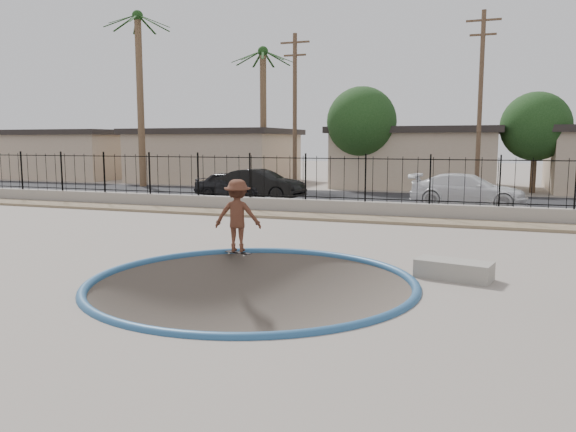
% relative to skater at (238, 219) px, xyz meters
% --- Properties ---
extents(ground, '(120.00, 120.00, 2.20)m').
position_rel_skater_xyz_m(ground, '(1.53, 10.40, -2.05)').
color(ground, gray).
rests_on(ground, ground).
extents(bowl_pit, '(6.84, 6.84, 1.80)m').
position_rel_skater_xyz_m(bowl_pit, '(1.53, -2.60, -0.95)').
color(bowl_pit, '#463E35').
rests_on(bowl_pit, ground).
extents(coping_ring, '(7.04, 7.04, 0.20)m').
position_rel_skater_xyz_m(coping_ring, '(1.53, -2.60, -0.95)').
color(coping_ring, '#26507B').
rests_on(coping_ring, ground).
extents(rock_strip, '(42.00, 1.60, 0.11)m').
position_rel_skater_xyz_m(rock_strip, '(1.53, 7.60, -0.89)').
color(rock_strip, tan).
rests_on(rock_strip, ground).
extents(retaining_wall, '(42.00, 0.45, 0.60)m').
position_rel_skater_xyz_m(retaining_wall, '(1.53, 8.70, -0.65)').
color(retaining_wall, gray).
rests_on(retaining_wall, ground).
extents(fence, '(40.00, 0.04, 1.80)m').
position_rel_skater_xyz_m(fence, '(1.53, 8.70, 0.55)').
color(fence, black).
rests_on(fence, retaining_wall).
extents(street, '(90.00, 8.00, 0.04)m').
position_rel_skater_xyz_m(street, '(1.53, 15.40, -0.93)').
color(street, black).
rests_on(street, ground).
extents(house_west_far, '(10.60, 8.60, 3.90)m').
position_rel_skater_xyz_m(house_west_far, '(-26.47, 24.90, 1.03)').
color(house_west_far, tan).
rests_on(house_west_far, ground).
extents(house_west, '(11.60, 8.60, 3.90)m').
position_rel_skater_xyz_m(house_west, '(-13.47, 24.90, 1.03)').
color(house_west, tan).
rests_on(house_west, ground).
extents(house_center, '(10.60, 8.60, 3.90)m').
position_rel_skater_xyz_m(house_center, '(1.53, 24.90, 1.03)').
color(house_center, tan).
rests_on(house_center, ground).
extents(palm_left, '(2.30, 2.30, 11.30)m').
position_rel_skater_xyz_m(palm_left, '(-15.47, 18.40, 7.01)').
color(palm_left, brown).
rests_on(palm_left, ground).
extents(palm_mid, '(2.30, 2.30, 9.30)m').
position_rel_skater_xyz_m(palm_mid, '(-8.47, 22.40, 5.74)').
color(palm_mid, brown).
rests_on(palm_mid, ground).
extents(utility_pole_left, '(1.70, 0.24, 9.00)m').
position_rel_skater_xyz_m(utility_pole_left, '(-4.47, 17.40, 3.75)').
color(utility_pole_left, '#473323').
rests_on(utility_pole_left, ground).
extents(utility_pole_mid, '(1.70, 0.24, 9.50)m').
position_rel_skater_xyz_m(utility_pole_mid, '(5.53, 17.40, 4.01)').
color(utility_pole_mid, '#473323').
rests_on(utility_pole_mid, ground).
extents(street_tree_left, '(4.32, 4.32, 6.36)m').
position_rel_skater_xyz_m(street_tree_left, '(-1.47, 21.40, 3.24)').
color(street_tree_left, '#473323').
rests_on(street_tree_left, ground).
extents(street_tree_mid, '(3.96, 3.96, 5.83)m').
position_rel_skater_xyz_m(street_tree_mid, '(8.53, 22.40, 2.89)').
color(street_tree_mid, '#473323').
rests_on(street_tree_mid, ground).
extents(skater, '(1.35, 0.96, 1.90)m').
position_rel_skater_xyz_m(skater, '(0.00, 0.00, 0.00)').
color(skater, brown).
rests_on(skater, ground).
extents(skateboard, '(0.78, 0.37, 0.07)m').
position_rel_skater_xyz_m(skateboard, '(0.00, -0.00, -0.89)').
color(skateboard, black).
rests_on(skateboard, ground).
extents(concrete_ledge, '(1.71, 1.02, 0.40)m').
position_rel_skater_xyz_m(concrete_ledge, '(5.53, -0.78, -0.75)').
color(concrete_ledge, gray).
rests_on(concrete_ledge, ground).
extents(car_a, '(4.15, 1.83, 1.39)m').
position_rel_skater_xyz_m(car_a, '(-6.50, 13.40, -0.22)').
color(car_a, black).
rests_on(car_a, street).
extents(car_b, '(4.75, 2.06, 1.52)m').
position_rel_skater_xyz_m(car_b, '(-4.97, 13.40, -0.15)').
color(car_b, black).
rests_on(car_b, street).
extents(car_c, '(5.29, 2.53, 1.49)m').
position_rel_skater_xyz_m(car_c, '(5.25, 13.40, -0.17)').
color(car_c, white).
rests_on(car_c, street).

